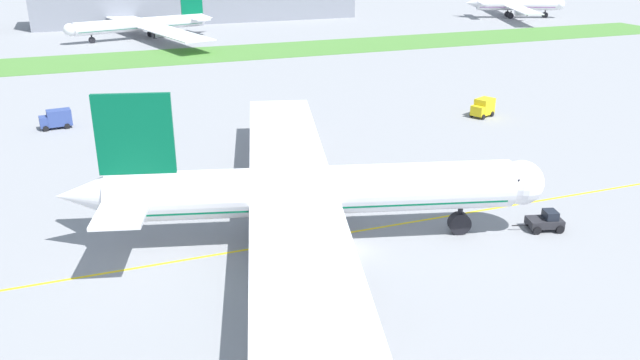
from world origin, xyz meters
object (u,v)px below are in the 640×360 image
object	(u,v)px
airliner_foreground	(307,192)
parked_airliner_far_left	(144,24)
pushback_tug	(546,221)
service_truck_fuel_bowser	(125,140)
service_truck_catering_van	(56,119)
parked_airliner_far_centre	(515,4)
service_truck_baggage_loader	(483,107)

from	to	relation	value
airliner_foreground	parked_airliner_far_left	bearing A→B (deg)	90.21
airliner_foreground	pushback_tug	bearing A→B (deg)	-14.82
service_truck_fuel_bowser	service_truck_catering_van	size ratio (longest dim) A/B	0.94
airliner_foreground	service_truck_fuel_bowser	world-z (taller)	airliner_foreground
parked_airliner_far_left	parked_airliner_far_centre	bearing A→B (deg)	1.23
airliner_foreground	parked_airliner_far_centre	bearing A→B (deg)	47.74
service_truck_baggage_loader	service_truck_fuel_bowser	size ratio (longest dim) A/B	1.01
parked_airliner_far_centre	service_truck_baggage_loader	bearing A→B (deg)	-128.42
service_truck_baggage_loader	parked_airliner_far_centre	bearing A→B (deg)	51.58
service_truck_catering_van	parked_airliner_far_left	distance (m)	97.08
service_truck_catering_van	airliner_foreground	bearing A→B (deg)	-64.96
service_truck_baggage_loader	parked_airliner_far_left	distance (m)	121.29
service_truck_baggage_loader	parked_airliner_far_left	xyz separation A→B (m)	(-45.43, 112.43, 2.53)
service_truck_fuel_bowser	service_truck_catering_van	xyz separation A→B (m)	(-9.56, 15.59, 0.14)
service_truck_fuel_bowser	parked_airliner_far_left	size ratio (longest dim) A/B	0.06
service_truck_fuel_bowser	service_truck_baggage_loader	bearing A→B (deg)	-2.75
airliner_foreground	service_truck_catering_van	world-z (taller)	airliner_foreground
service_truck_catering_van	parked_airliner_far_left	xyz separation A→B (m)	(24.34, 93.95, 2.56)
service_truck_baggage_loader	service_truck_fuel_bowser	xyz separation A→B (m)	(-60.22, 2.89, -0.18)
service_truck_fuel_bowser	service_truck_catering_van	distance (m)	18.29
service_truck_fuel_bowser	parked_airliner_far_left	world-z (taller)	parked_airliner_far_left
airliner_foreground	service_truck_fuel_bowser	size ratio (longest dim) A/B	16.09
parked_airliner_far_centre	airliner_foreground	bearing A→B (deg)	-132.26
service_truck_baggage_loader	service_truck_catering_van	distance (m)	72.18
pushback_tug	parked_airliner_far_centre	distance (m)	192.32
airliner_foreground	parked_airliner_far_centre	size ratio (longest dim) A/B	1.40
service_truck_catering_van	parked_airliner_far_left	size ratio (longest dim) A/B	0.07
pushback_tug	parked_airliner_far_centre	size ratio (longest dim) A/B	0.10
pushback_tug	service_truck_baggage_loader	bearing A→B (deg)	64.35
service_truck_catering_van	parked_airliner_far_centre	world-z (taller)	parked_airliner_far_centre
airliner_foreground	parked_airliner_far_centre	xyz separation A→B (m)	(136.40, 150.12, -0.49)
airliner_foreground	parked_airliner_far_left	size ratio (longest dim) A/B	1.03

